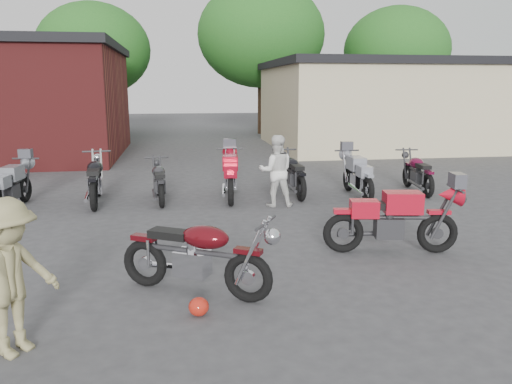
{
  "coord_description": "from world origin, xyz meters",
  "views": [
    {
      "loc": [
        -0.79,
        -6.45,
        2.66
      ],
      "look_at": [
        0.51,
        1.74,
        0.9
      ],
      "focal_mm": 35.0,
      "sensor_mm": 36.0,
      "label": 1
    }
  ],
  "objects": [
    {
      "name": "ground",
      "position": [
        0.0,
        0.0,
        0.0
      ],
      "size": [
        90.0,
        90.0,
        0.0
      ],
      "primitive_type": "plane",
      "color": "#363639"
    },
    {
      "name": "stucco_building",
      "position": [
        8.5,
        15.0,
        1.75
      ],
      "size": [
        10.0,
        8.0,
        3.5
      ],
      "primitive_type": "cube",
      "color": "tan",
      "rests_on": "ground"
    },
    {
      "name": "tree_1",
      "position": [
        -5.0,
        22.0,
        3.7
      ],
      "size": [
        5.92,
        5.92,
        7.4
      ],
      "primitive_type": null,
      "color": "#154F17",
      "rests_on": "ground"
    },
    {
      "name": "tree_2",
      "position": [
        4.0,
        22.0,
        4.4
      ],
      "size": [
        7.04,
        7.04,
        8.8
      ],
      "primitive_type": null,
      "color": "#154F17",
      "rests_on": "ground"
    },
    {
      "name": "tree_3",
      "position": [
        12.0,
        22.0,
        3.8
      ],
      "size": [
        6.08,
        6.08,
        7.6
      ],
      "primitive_type": null,
      "color": "#154F17",
      "rests_on": "ground"
    },
    {
      "name": "vintage_motorcycle",
      "position": [
        -0.59,
        -0.32,
        0.6
      ],
      "size": [
        2.13,
        1.61,
        1.2
      ],
      "primitive_type": null,
      "rotation": [
        0.0,
        0.0,
        -0.51
      ],
      "color": "#49090E",
      "rests_on": "ground"
    },
    {
      "name": "sportbike",
      "position": [
        2.61,
        0.86,
        0.61
      ],
      "size": [
        2.18,
        1.03,
        1.22
      ],
      "primitive_type": null,
      "rotation": [
        0.0,
        0.0,
        -0.17
      ],
      "color": "red",
      "rests_on": "ground"
    },
    {
      "name": "helmet",
      "position": [
        -0.6,
        -0.94,
        0.11
      ],
      "size": [
        0.25,
        0.25,
        0.22
      ],
      "primitive_type": "ellipsoid",
      "rotation": [
        0.0,
        0.0,
        0.03
      ],
      "color": "#AC1F12",
      "rests_on": "ground"
    },
    {
      "name": "person_light",
      "position": [
        1.38,
        4.35,
        0.81
      ],
      "size": [
        0.84,
        0.68,
        1.61
      ],
      "primitive_type": "imported",
      "rotation": [
        0.0,
        0.0,
        3.04
      ],
      "color": "silver",
      "rests_on": "ground"
    },
    {
      "name": "person_tan",
      "position": [
        -2.47,
        -1.49,
        0.81
      ],
      "size": [
        1.12,
        1.19,
        1.61
      ],
      "primitive_type": "imported",
      "rotation": [
        0.0,
        0.0,
        0.91
      ],
      "color": "#938A5B",
      "rests_on": "ground"
    },
    {
      "name": "row_bike_1",
      "position": [
        -4.43,
        5.01,
        0.56
      ],
      "size": [
        0.87,
        2.01,
        1.13
      ],
      "primitive_type": null,
      "rotation": [
        0.0,
        0.0,
        1.45
      ],
      "color": "gray",
      "rests_on": "ground"
    },
    {
      "name": "row_bike_2",
      "position": [
        -2.69,
        5.29,
        0.62
      ],
      "size": [
        0.88,
        2.18,
        1.23
      ],
      "primitive_type": null,
      "rotation": [
        0.0,
        0.0,
        1.66
      ],
      "color": "black",
      "rests_on": "ground"
    },
    {
      "name": "row_bike_3",
      "position": [
        -1.24,
        5.26,
        0.53
      ],
      "size": [
        0.76,
        1.87,
        1.05
      ],
      "primitive_type": null,
      "rotation": [
        0.0,
        0.0,
        1.66
      ],
      "color": "#28272A",
      "rests_on": "ground"
    },
    {
      "name": "row_bike_4",
      "position": [
        0.45,
        5.31,
        0.62
      ],
      "size": [
        0.91,
        2.2,
        1.24
      ],
      "primitive_type": null,
      "rotation": [
        0.0,
        0.0,
        1.47
      ],
      "color": "#A70D23",
      "rests_on": "ground"
    },
    {
      "name": "row_bike_5",
      "position": [
        2.03,
        5.48,
        0.58
      ],
      "size": [
        0.72,
        2.02,
        1.16
      ],
      "primitive_type": null,
      "rotation": [
        0.0,
        0.0,
        1.6
      ],
      "color": "black",
      "rests_on": "ground"
    },
    {
      "name": "row_bike_6",
      "position": [
        3.53,
        5.0,
        0.58
      ],
      "size": [
        0.72,
        2.03,
        1.16
      ],
      "primitive_type": null,
      "rotation": [
        0.0,
        0.0,
        1.54
      ],
      "color": "gray",
      "rests_on": "ground"
    },
    {
      "name": "row_bike_7",
      "position": [
        5.25,
        5.31,
        0.55
      ],
      "size": [
        0.82,
        1.97,
        1.11
      ],
      "primitive_type": null,
      "rotation": [
        0.0,
        0.0,
        1.47
      ],
      "color": "#550A27",
      "rests_on": "ground"
    }
  ]
}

